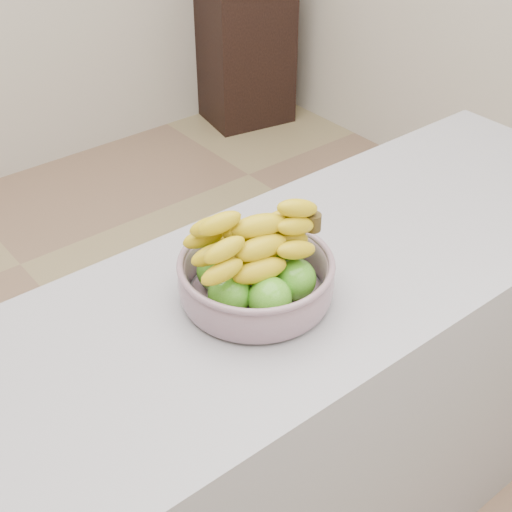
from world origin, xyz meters
The scene contains 4 objects.
ground centered at (0.00, 0.00, 0.00)m, with size 4.00×4.00×0.00m, color #95845B.
counter centered at (0.00, -0.42, 0.45)m, with size 2.00×0.60×0.90m, color #A09FA7.
cabinet centered at (1.65, 1.78, 0.41)m, with size 0.45×0.36×0.82m, color black.
fruit_bowl centered at (-0.05, -0.42, 0.96)m, with size 0.31×0.31×0.19m.
Camera 1 is at (-0.74, -1.28, 1.80)m, focal length 50.00 mm.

